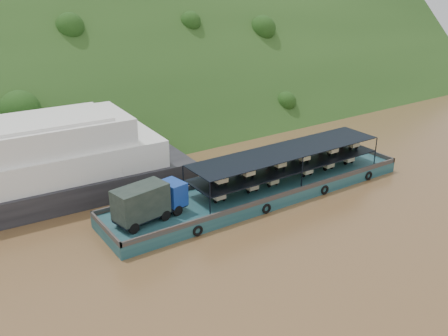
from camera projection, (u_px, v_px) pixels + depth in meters
ground at (256, 201)px, 52.45m from camera, size 160.00×160.00×0.00m
hillside at (120, 120)px, 80.09m from camera, size 140.00×39.60×39.60m
cargo_barge at (251, 189)px, 52.39m from camera, size 35.00×7.18×4.78m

